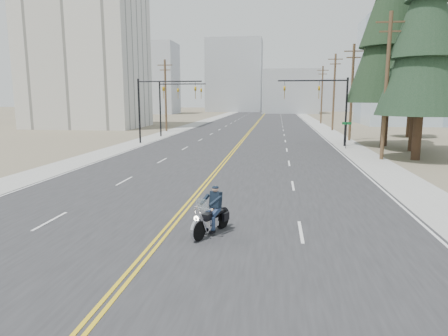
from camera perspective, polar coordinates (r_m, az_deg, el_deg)
ground_plane at (r=12.26m, az=-12.72°, el=-14.03°), size 400.00×400.00×0.00m
road at (r=80.73m, az=4.73°, el=6.42°), size 20.00×200.00×0.01m
sidewalk_left at (r=82.11m, az=-3.36°, el=6.50°), size 3.00×200.00×0.01m
sidewalk_right at (r=80.97m, az=12.94°, el=6.22°), size 3.00×200.00×0.01m
traffic_mast_left at (r=44.42m, az=-9.59°, el=9.82°), size 7.10×0.26×7.00m
traffic_mast_right at (r=42.76m, az=14.43°, el=9.65°), size 7.10×0.26×7.00m
traffic_mast_far at (r=52.21m, az=-7.34°, el=9.81°), size 6.10×0.26×7.00m
street_sign at (r=41.15m, az=17.09°, el=5.16°), size 0.90×0.06×2.62m
utility_pole_b at (r=34.54m, az=22.19°, el=10.98°), size 2.20×0.30×11.50m
utility_pole_c at (r=49.21m, az=17.79°, el=10.42°), size 2.20×0.30×11.00m
utility_pole_d at (r=64.04m, az=15.44°, el=10.55°), size 2.20×0.30×11.50m
utility_pole_e at (r=80.92m, az=13.81°, el=10.24°), size 2.20×0.30×11.00m
utility_pole_left at (r=60.77m, az=-8.34°, el=10.37°), size 2.20×0.30×10.50m
apartment_block at (r=73.58m, az=-19.21°, el=17.29°), size 18.00×14.00×30.00m
glass_building at (r=85.34m, az=27.37°, el=12.28°), size 24.00×16.00×20.00m
haze_bldg_a at (r=131.55m, az=-9.92°, el=12.46°), size 14.00×12.00×22.00m
haze_bldg_b at (r=135.55m, az=9.42°, el=10.70°), size 18.00×14.00×14.00m
haze_bldg_c at (r=125.79m, az=24.67°, el=10.92°), size 16.00×12.00×18.00m
haze_bldg_d at (r=151.54m, az=1.54°, el=13.01°), size 20.00×15.00×26.00m
haze_bldg_e at (r=161.84m, az=15.26°, el=9.99°), size 14.00×14.00×12.00m
haze_bldg_f at (r=150.54m, az=-13.70°, el=10.85°), size 12.00×12.00×16.00m
motorcyclist at (r=14.60m, az=-1.88°, el=-6.15°), size 1.80×2.47×1.77m
conifer_near at (r=35.91m, az=26.91°, el=17.51°), size 6.77×6.77×17.93m
conifer_mid at (r=41.76m, az=26.24°, el=15.73°), size 6.44×6.44×17.16m
conifer_tall at (r=45.53m, az=22.88°, el=19.26°), size 8.07×8.07×22.42m
conifer_far at (r=56.50m, az=25.49°, el=12.74°), size 5.60×5.60×15.00m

